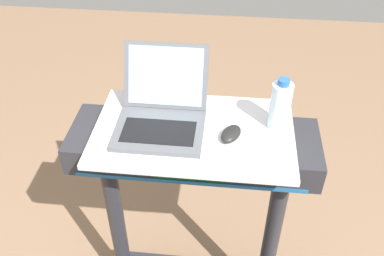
# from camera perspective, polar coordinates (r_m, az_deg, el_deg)

# --- Properties ---
(desk_board) EXTENTS (0.71, 0.44, 0.02)m
(desk_board) POSITION_cam_1_polar(r_m,az_deg,el_deg) (1.52, 0.20, -0.56)
(desk_board) COLOR silver
(desk_board) RESTS_ON treadmill_base
(laptop) EXTENTS (0.31, 0.34, 0.24)m
(laptop) POSITION_cam_1_polar(r_m,az_deg,el_deg) (1.52, -4.07, 2.13)
(laptop) COLOR #515459
(laptop) RESTS_ON desk_board
(computer_mouse) EXTENTS (0.10, 0.12, 0.03)m
(computer_mouse) POSITION_cam_1_polar(r_m,az_deg,el_deg) (1.48, 5.21, -0.77)
(computer_mouse) COLOR black
(computer_mouse) RESTS_ON desk_board
(water_bottle) EXTENTS (0.07, 0.07, 0.20)m
(water_bottle) POSITION_cam_1_polar(r_m,az_deg,el_deg) (1.50, 11.66, 2.97)
(water_bottle) COLOR silver
(water_bottle) RESTS_ON desk_board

